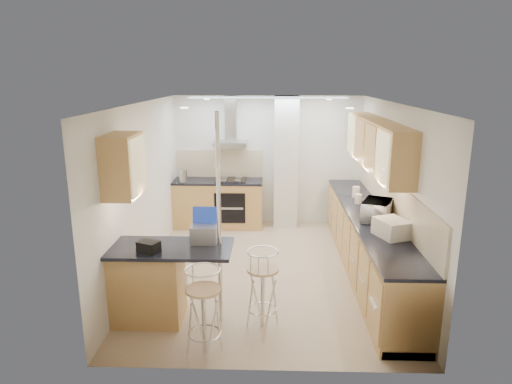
{
  "coord_description": "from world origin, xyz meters",
  "views": [
    {
      "loc": [
        0.05,
        -6.39,
        2.88
      ],
      "look_at": [
        -0.16,
        0.2,
        1.18
      ],
      "focal_mm": 32.0,
      "sensor_mm": 36.0,
      "label": 1
    }
  ],
  "objects_px": {
    "microwave": "(377,211)",
    "bread_bin": "(392,228)",
    "bar_stool_near": "(204,311)",
    "bar_stool_end": "(263,289)",
    "laptop": "(204,234)"
  },
  "relations": [
    {
      "from": "bar_stool_end",
      "to": "microwave",
      "type": "bearing_deg",
      "value": -37.56
    },
    {
      "from": "bread_bin",
      "to": "laptop",
      "type": "bearing_deg",
      "value": 166.73
    },
    {
      "from": "microwave",
      "to": "bread_bin",
      "type": "bearing_deg",
      "value": -153.09
    },
    {
      "from": "microwave",
      "to": "bread_bin",
      "type": "relative_size",
      "value": 1.25
    },
    {
      "from": "microwave",
      "to": "bar_stool_end",
      "type": "relative_size",
      "value": 0.55
    },
    {
      "from": "laptop",
      "to": "microwave",
      "type": "bearing_deg",
      "value": 23.49
    },
    {
      "from": "laptop",
      "to": "bar_stool_near",
      "type": "bearing_deg",
      "value": -82.95
    },
    {
      "from": "microwave",
      "to": "bread_bin",
      "type": "height_order",
      "value": "microwave"
    },
    {
      "from": "bread_bin",
      "to": "bar_stool_near",
      "type": "bearing_deg",
      "value": -174.23
    },
    {
      "from": "laptop",
      "to": "bar_stool_near",
      "type": "distance_m",
      "value": 0.99
    },
    {
      "from": "microwave",
      "to": "bar_stool_near",
      "type": "relative_size",
      "value": 0.54
    },
    {
      "from": "microwave",
      "to": "laptop",
      "type": "xyz_separation_m",
      "value": [
        -2.26,
        -0.97,
        -0.02
      ]
    },
    {
      "from": "bar_stool_end",
      "to": "bread_bin",
      "type": "distance_m",
      "value": 1.79
    },
    {
      "from": "bar_stool_near",
      "to": "bar_stool_end",
      "type": "relative_size",
      "value": 1.01
    },
    {
      "from": "laptop",
      "to": "bread_bin",
      "type": "relative_size",
      "value": 0.74
    }
  ]
}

